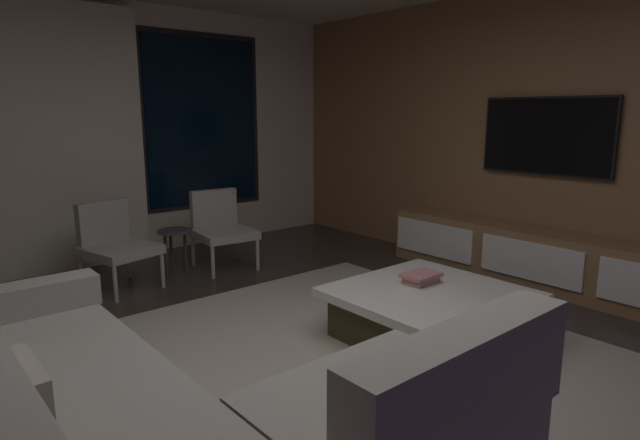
% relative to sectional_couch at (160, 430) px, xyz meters
% --- Properties ---
extents(floor, '(9.20, 9.20, 0.00)m').
position_rel_sectional_couch_xyz_m(floor, '(0.97, 0.21, -0.29)').
color(floor, '#332B26').
extents(back_wall_with_window, '(6.60, 0.30, 2.70)m').
position_rel_sectional_couch_xyz_m(back_wall_with_window, '(0.91, 3.82, 1.05)').
color(back_wall_with_window, beige).
rests_on(back_wall_with_window, floor).
extents(media_wall, '(0.12, 7.80, 2.70)m').
position_rel_sectional_couch_xyz_m(media_wall, '(4.03, 0.21, 1.06)').
color(media_wall, '#8E6642').
rests_on(media_wall, floor).
extents(area_rug, '(3.20, 3.80, 0.01)m').
position_rel_sectional_couch_xyz_m(area_rug, '(1.32, 0.11, -0.28)').
color(area_rug, '#ADA391').
rests_on(area_rug, floor).
extents(sectional_couch, '(1.98, 2.50, 0.82)m').
position_rel_sectional_couch_xyz_m(sectional_couch, '(0.00, 0.00, 0.00)').
color(sectional_couch, gray).
rests_on(sectional_couch, floor).
extents(coffee_table, '(1.16, 1.16, 0.36)m').
position_rel_sectional_couch_xyz_m(coffee_table, '(2.05, 0.24, -0.10)').
color(coffee_table, '#3A2E19').
rests_on(coffee_table, floor).
extents(book_stack_on_coffee_table, '(0.27, 0.19, 0.08)m').
position_rel_sectional_couch_xyz_m(book_stack_on_coffee_table, '(2.13, 0.39, 0.11)').
color(book_stack_on_coffee_table, beige).
rests_on(book_stack_on_coffee_table, coffee_table).
extents(accent_chair_near_window, '(0.59, 0.61, 0.78)m').
position_rel_sectional_couch_xyz_m(accent_chair_near_window, '(1.88, 2.77, 0.14)').
color(accent_chair_near_window, '#B2ADA0').
rests_on(accent_chair_near_window, floor).
extents(accent_chair_by_curtain, '(0.66, 0.68, 0.78)m').
position_rel_sectional_couch_xyz_m(accent_chair_by_curtain, '(0.81, 2.78, 0.14)').
color(accent_chair_by_curtain, '#B2ADA0').
rests_on(accent_chair_by_curtain, floor).
extents(side_stool, '(0.32, 0.32, 0.46)m').
position_rel_sectional_couch_xyz_m(side_stool, '(1.37, 2.77, 0.08)').
color(side_stool, '#333338').
rests_on(side_stool, floor).
extents(media_console, '(0.46, 3.10, 0.52)m').
position_rel_sectional_couch_xyz_m(media_console, '(3.74, 0.26, -0.04)').
color(media_console, '#8E6642').
rests_on(media_console, floor).
extents(mounted_tv, '(0.05, 1.22, 0.70)m').
position_rel_sectional_couch_xyz_m(mounted_tv, '(3.93, 0.46, 1.06)').
color(mounted_tv, black).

